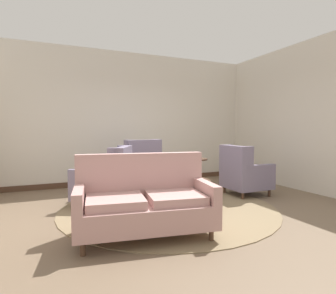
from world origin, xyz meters
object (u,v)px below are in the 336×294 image
at_px(porcelain_vase, 182,170).
at_px(side_table, 196,173).
at_px(armchair_foreground_right, 108,180).
at_px(settee, 145,202).
at_px(coffee_table, 181,184).
at_px(armchair_near_sideboard, 243,174).
at_px(armchair_far_left, 139,170).

xyz_separation_m(porcelain_vase, side_table, (0.63, 0.66, -0.19)).
bearing_deg(armchair_foreground_right, settee, 30.33).
relative_size(settee, armchair_foreground_right, 1.47).
height_order(coffee_table, settee, settee).
height_order(porcelain_vase, armchair_foreground_right, armchair_foreground_right).
bearing_deg(armchair_near_sideboard, coffee_table, 101.45).
distance_m(porcelain_vase, armchair_foreground_right, 1.32).
distance_m(coffee_table, armchair_near_sideboard, 1.55).
xyz_separation_m(porcelain_vase, armchair_near_sideboard, (1.49, 0.28, -0.19)).
bearing_deg(porcelain_vase, settee, -135.77).
xyz_separation_m(armchair_far_left, armchair_near_sideboard, (1.79, -1.15, -0.03)).
bearing_deg(armchair_near_sideboard, porcelain_vase, 100.74).
distance_m(armchair_foreground_right, armchair_near_sideboard, 2.63).
relative_size(armchair_foreground_right, armchair_near_sideboard, 1.19).
xyz_separation_m(porcelain_vase, settee, (-0.99, -0.96, -0.21)).
relative_size(porcelain_vase, settee, 0.22).
xyz_separation_m(coffee_table, armchair_far_left, (-0.27, 1.46, 0.07)).
bearing_deg(settee, coffee_table, 52.89).
xyz_separation_m(coffee_table, side_table, (0.66, 0.69, 0.05)).
xyz_separation_m(porcelain_vase, armchair_far_left, (-0.30, 1.44, -0.16)).
bearing_deg(armchair_foreground_right, armchair_near_sideboard, 107.35).
xyz_separation_m(settee, armchair_near_sideboard, (2.48, 1.24, 0.02)).
relative_size(armchair_far_left, armchair_near_sideboard, 1.11).
bearing_deg(porcelain_vase, armchair_near_sideboard, 10.75).
bearing_deg(side_table, armchair_far_left, 140.38).
bearing_deg(coffee_table, armchair_foreground_right, 146.81).
relative_size(porcelain_vase, armchair_near_sideboard, 0.39).
height_order(coffee_table, armchair_foreground_right, armchair_foreground_right).
bearing_deg(armchair_near_sideboard, settee, 116.63).
height_order(settee, side_table, settee).
bearing_deg(armchair_far_left, armchair_foreground_right, 33.88).
bearing_deg(coffee_table, side_table, 46.26).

